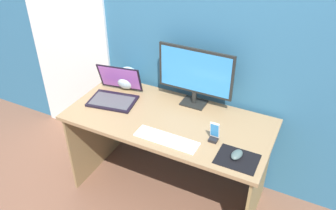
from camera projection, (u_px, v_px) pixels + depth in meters
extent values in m
plane|color=brown|center=(168.00, 190.00, 2.82)|extent=(8.00, 8.00, 0.00)
cube|color=#2E668B|center=(194.00, 27.00, 2.42)|extent=(6.00, 0.04, 2.50)
cube|color=white|center=(67.00, 33.00, 2.96)|extent=(0.82, 0.02, 2.02)
cube|color=#93744E|center=(169.00, 120.00, 2.43)|extent=(1.45, 0.68, 0.03)
cube|color=olive|center=(95.00, 133.00, 2.88)|extent=(0.02, 0.64, 0.69)
cube|color=olive|center=(257.00, 188.00, 2.37)|extent=(0.02, 0.64, 0.69)
cube|color=black|center=(194.00, 103.00, 2.57)|extent=(0.18, 0.14, 0.01)
cylinder|color=black|center=(194.00, 97.00, 2.55)|extent=(0.04, 0.04, 0.09)
cube|color=black|center=(195.00, 71.00, 2.43)|extent=(0.56, 0.02, 0.34)
cube|color=#338CD8|center=(195.00, 72.00, 2.42)|extent=(0.53, 0.00, 0.31)
cube|color=black|center=(113.00, 101.00, 2.59)|extent=(0.38, 0.29, 0.02)
cube|color=#47474C|center=(112.00, 101.00, 2.58)|extent=(0.33, 0.23, 0.00)
cube|color=black|center=(120.00, 78.00, 2.65)|extent=(0.35, 0.14, 0.22)
cube|color=#A559BF|center=(119.00, 78.00, 2.65)|extent=(0.32, 0.12, 0.19)
sphere|color=silver|center=(127.00, 78.00, 2.73)|extent=(0.18, 0.18, 0.18)
cube|color=white|center=(166.00, 139.00, 2.22)|extent=(0.43, 0.12, 0.01)
cube|color=black|center=(237.00, 159.00, 2.07)|extent=(0.25, 0.20, 0.00)
ellipsoid|color=#445855|center=(237.00, 155.00, 2.07)|extent=(0.08, 0.11, 0.04)
cube|color=black|center=(213.00, 139.00, 2.21)|extent=(0.06, 0.05, 0.02)
cube|color=white|center=(215.00, 130.00, 2.18)|extent=(0.06, 0.03, 0.12)
cube|color=#338CD8|center=(214.00, 130.00, 2.17)|extent=(0.05, 0.02, 0.10)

